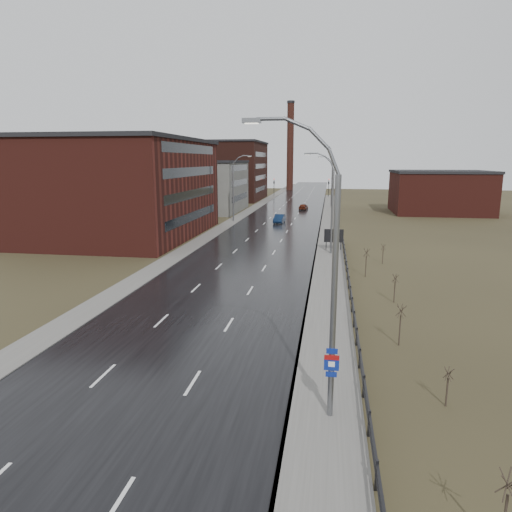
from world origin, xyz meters
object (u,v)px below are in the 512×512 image
(billboard, at_px, (334,236))
(car_far, at_px, (303,207))
(streetlight_main, at_px, (326,277))
(car_near, at_px, (279,219))

(billboard, distance_m, car_far, 45.25)
(streetlight_main, xyz_separation_m, car_near, (-8.36, 59.50, -5.35))
(car_near, bearing_deg, car_far, 85.99)
(streetlight_main, distance_m, billboard, 36.52)
(streetlight_main, height_order, billboard, streetlight_main)
(billboard, xyz_separation_m, car_near, (-8.99, 23.24, -1.03))
(car_far, bearing_deg, streetlight_main, 101.34)
(billboard, relative_size, car_far, 0.67)
(billboard, distance_m, car_near, 24.94)
(streetlight_main, xyz_separation_m, car_far, (-5.56, 81.07, -5.39))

